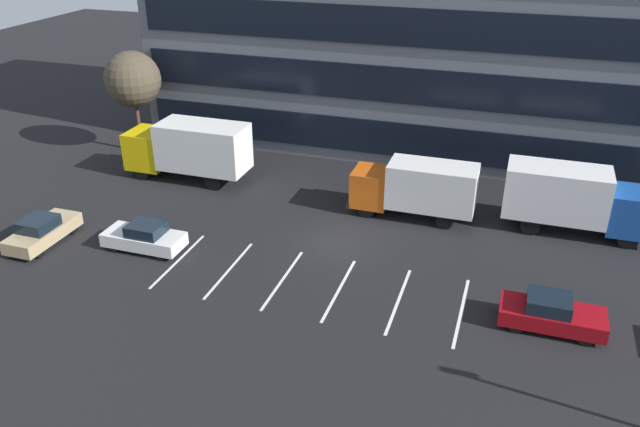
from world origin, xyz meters
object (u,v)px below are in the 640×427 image
(box_truck_orange, at_px, (416,187))
(sedan_white, at_px, (145,237))
(box_truck_yellow, at_px, (189,148))
(sedan_tan, at_px, (42,231))
(box_truck_blue, at_px, (575,198))
(sedan_maroon, at_px, (551,313))
(bare_tree, at_px, (133,80))

(box_truck_orange, height_order, sedan_white, box_truck_orange)
(box_truck_yellow, distance_m, sedan_tan, 10.60)
(box_truck_blue, distance_m, sedan_maroon, 9.55)
(box_truck_yellow, xyz_separation_m, box_truck_orange, (14.59, -0.86, -0.28))
(box_truck_orange, relative_size, sedan_tan, 1.66)
(box_truck_yellow, distance_m, sedan_maroon, 23.94)
(bare_tree, bearing_deg, box_truck_blue, -6.33)
(sedan_white, relative_size, sedan_maroon, 0.97)
(sedan_tan, bearing_deg, sedan_maroon, 1.35)
(box_truck_yellow, bearing_deg, box_truck_orange, -3.36)
(box_truck_blue, xyz_separation_m, sedan_tan, (-26.20, -10.01, -1.29))
(box_truck_blue, height_order, sedan_maroon, box_truck_blue)
(box_truck_yellow, height_order, sedan_maroon, box_truck_yellow)
(sedan_tan, height_order, bare_tree, bare_tree)
(sedan_white, relative_size, bare_tree, 0.58)
(box_truck_yellow, xyz_separation_m, bare_tree, (-5.68, 3.20, 3.07))
(box_truck_blue, distance_m, box_truck_orange, 8.39)
(box_truck_yellow, bearing_deg, box_truck_blue, 0.05)
(box_truck_yellow, xyz_separation_m, sedan_maroon, (21.97, -9.40, -1.38))
(bare_tree, bearing_deg, sedan_tan, -79.63)
(box_truck_yellow, xyz_separation_m, box_truck_blue, (22.93, 0.02, -0.10))
(sedan_white, bearing_deg, sedan_tan, -168.55)
(sedan_maroon, bearing_deg, bare_tree, 155.51)
(box_truck_orange, distance_m, sedan_white, 14.84)
(box_truck_blue, distance_m, bare_tree, 28.96)
(sedan_tan, distance_m, sedan_maroon, 25.24)
(box_truck_yellow, distance_m, sedan_white, 9.26)
(box_truck_blue, bearing_deg, box_truck_orange, -173.99)
(box_truck_orange, xyz_separation_m, sedan_white, (-12.43, -8.04, -1.12))
(box_truck_orange, relative_size, sedan_white, 1.69)
(sedan_tan, relative_size, bare_tree, 0.59)
(box_truck_orange, distance_m, sedan_tan, 20.09)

